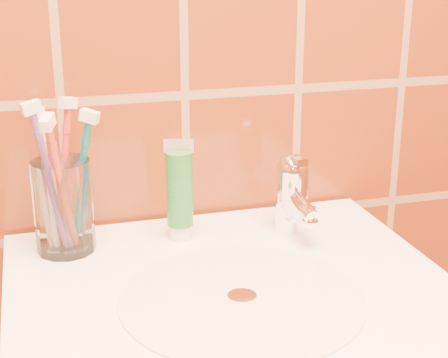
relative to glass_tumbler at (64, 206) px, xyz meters
name	(u,v)px	position (x,y,z in m)	size (l,w,h in m)	color
glass_tumbler	(64,206)	(0.00, 0.00, 0.00)	(0.08, 0.08, 0.13)	white
toothpaste_tube	(180,193)	(0.16, 0.00, 0.00)	(0.04, 0.04, 0.15)	white
faucet	(293,191)	(0.33, -0.02, 0.00)	(0.05, 0.11, 0.12)	white
toothbrush_0	(62,188)	(0.00, -0.03, 0.04)	(0.05, 0.08, 0.21)	#A53A23
toothbrush_1	(64,175)	(0.01, 0.02, 0.04)	(0.05, 0.05, 0.22)	red
toothbrush_2	(79,182)	(0.02, 0.00, 0.03)	(0.06, 0.04, 0.21)	#0C5A6D
toothbrush_3	(51,181)	(-0.01, -0.02, 0.04)	(0.06, 0.03, 0.23)	#6C408A
toothbrush_4	(49,181)	(-0.02, 0.01, 0.03)	(0.04, 0.06, 0.21)	silver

